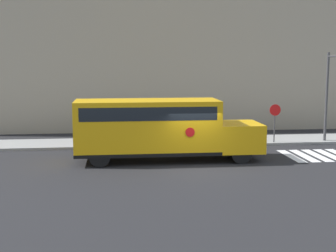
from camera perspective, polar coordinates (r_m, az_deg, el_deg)
name	(u,v)px	position (r m, az deg, el deg)	size (l,w,h in m)	color
ground_plane	(196,167)	(22.03, 3.48, -5.05)	(60.00, 60.00, 0.00)	black
sidewalk_strip	(178,142)	(28.31, 1.23, -1.93)	(44.00, 3.00, 0.15)	gray
building_backdrop	(166,59)	(34.33, -0.20, 8.23)	(32.00, 4.00, 10.16)	#9E937F
crosswalk_stripes	(336,155)	(26.33, 19.77, -3.33)	(5.40, 3.20, 0.01)	white
school_bus	(158,127)	(23.09, -1.22, -0.08)	(9.19, 2.57, 3.04)	#EAA80F
stop_sign	(275,118)	(28.25, 12.89, 0.93)	(0.67, 0.10, 2.40)	#38383A
traffic_light	(335,84)	(28.59, 19.71, 4.82)	(0.28, 3.25, 5.44)	#38383A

